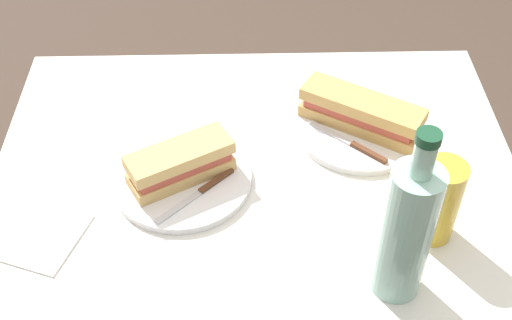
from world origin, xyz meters
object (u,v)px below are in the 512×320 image
plate_far (359,128)px  baguette_sandwich_far (361,112)px  dining_table (256,214)px  knife_near (200,192)px  water_bottle (407,231)px  beer_glass (438,201)px  plate_near (182,179)px  baguette_sandwich_near (180,163)px  knife_far (352,144)px

plate_far → baguette_sandwich_far: (-0.00, -0.00, 0.04)m
dining_table → knife_near: (0.10, 0.08, 0.15)m
knife_near → baguette_sandwich_far: baguette_sandwich_far is taller
knife_near → plate_far: size_ratio=0.53×
water_bottle → beer_glass: water_bottle is taller
plate_near → beer_glass: bearing=163.4°
dining_table → baguette_sandwich_near: baguette_sandwich_near is taller
dining_table → baguette_sandwich_near: bearing=14.1°
baguette_sandwich_far → water_bottle: 0.38m
plate_near → plate_far: 0.37m
baguette_sandwich_near → baguette_sandwich_far: size_ratio=0.83×
knife_near → dining_table: bearing=-142.7°
baguette_sandwich_near → water_bottle: water_bottle is taller
baguette_sandwich_far → water_bottle: size_ratio=0.75×
baguette_sandwich_near → knife_far: size_ratio=1.44×
water_bottle → baguette_sandwich_near: bearing=-34.0°
knife_near → beer_glass: 0.41m
plate_far → knife_far: knife_far is taller
dining_table → water_bottle: water_bottle is taller
water_bottle → plate_near: bearing=-34.0°
knife_near → baguette_sandwich_far: (-0.31, -0.18, 0.03)m
dining_table → baguette_sandwich_near: (0.14, 0.03, 0.18)m
baguette_sandwich_near → plate_far: size_ratio=0.78×
baguette_sandwich_near → beer_glass: (-0.44, 0.13, 0.03)m
water_bottle → baguette_sandwich_far: bearing=-89.0°
knife_near → beer_glass: size_ratio=0.89×
knife_far → beer_glass: size_ratio=0.90×
baguette_sandwich_near → knife_near: (-0.04, 0.04, -0.03)m
plate_near → baguette_sandwich_far: (-0.35, -0.13, 0.04)m
baguette_sandwich_near → baguette_sandwich_far: bearing=-158.9°
knife_far → water_bottle: size_ratio=0.43×
knife_near → water_bottle: size_ratio=0.42×
knife_near → plate_near: bearing=-50.0°
plate_far → water_bottle: size_ratio=0.79×
baguette_sandwich_near → beer_glass: size_ratio=1.30×
baguette_sandwich_near → knife_near: bearing=130.0°
baguette_sandwich_near → water_bottle: 0.44m
plate_near → baguette_sandwich_far: size_ratio=1.06×
plate_near → beer_glass: size_ratio=1.66×
dining_table → beer_glass: size_ratio=6.38×
baguette_sandwich_near → knife_near: 0.06m
baguette_sandwich_far → water_bottle: (-0.01, 0.37, 0.08)m
dining_table → knife_near: size_ratio=7.20×
knife_far → knife_near: bearing=22.5°
plate_near → water_bottle: water_bottle is taller
baguette_sandwich_near → beer_glass: 0.46m
dining_table → knife_far: 0.24m
dining_table → knife_far: bearing=-167.3°
beer_glass → baguette_sandwich_near: bearing=-16.6°
baguette_sandwich_far → beer_glass: beer_glass is taller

